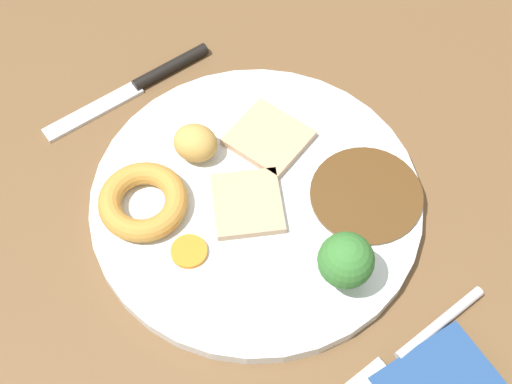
{
  "coord_description": "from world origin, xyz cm",
  "views": [
    {
      "loc": [
        -24.32,
        26.02,
        63.6
      ],
      "look_at": [
        1.45,
        2.61,
        6.0
      ],
      "focal_mm": 53.52,
      "sensor_mm": 36.0,
      "label": 1
    }
  ],
  "objects": [
    {
      "name": "dinner_plate",
      "position": [
        1.45,
        2.61,
        4.3
      ],
      "size": [
        29.81,
        29.81,
        1.4
      ],
      "primitive_type": "cylinder",
      "color": "white",
      "rests_on": "dining_table"
    },
    {
      "name": "meat_slice_main",
      "position": [
        1.36,
        3.73,
        5.4
      ],
      "size": [
        8.73,
        8.61,
        0.8
      ],
      "primitive_type": "cube",
      "rotation": [
        0.0,
        0.0,
        2.54
      ],
      "color": "tan",
      "rests_on": "dinner_plate"
    },
    {
      "name": "yorkshire_pudding",
      "position": [
        7.39,
        10.6,
        6.01
      ],
      "size": [
        7.93,
        7.93,
        2.03
      ],
      "primitive_type": "torus",
      "color": "#C68938",
      "rests_on": "dinner_plate"
    },
    {
      "name": "roast_potato_left",
      "position": [
        8.69,
        3.48,
        6.71
      ],
      "size": [
        5.3,
        5.09,
        3.41
      ],
      "primitive_type": "ellipsoid",
      "rotation": [
        0.0,
        0.0,
        0.49
      ],
      "color": "tan",
      "rests_on": "dinner_plate"
    },
    {
      "name": "broccoli_floret",
      "position": [
        -9.28,
        2.61,
        8.45
      ],
      "size": [
        4.65,
        4.65,
        5.87
      ],
      "color": "#8CB766",
      "rests_on": "dinner_plate"
    },
    {
      "name": "gravy_pool",
      "position": [
        -5.03,
        -4.86,
        5.15
      ],
      "size": [
        10.16,
        10.16,
        0.3
      ],
      "primitive_type": "cylinder",
      "color": "#563819",
      "rests_on": "dinner_plate"
    },
    {
      "name": "knife",
      "position": [
        19.4,
        1.62,
        4.05
      ],
      "size": [
        3.51,
        18.55,
        1.2
      ],
      "rotation": [
        0.0,
        0.0,
        1.46
      ],
      "color": "black",
      "rests_on": "dining_table"
    },
    {
      "name": "fork",
      "position": [
        -17.05,
        2.49,
        3.99
      ],
      "size": [
        2.58,
        15.32,
        0.9
      ],
      "rotation": [
        0.0,
        0.0,
        1.5
      ],
      "color": "silver",
      "rests_on": "dining_table"
    },
    {
      "name": "meat_slice_under",
      "position": [
        5.29,
        -2.49,
        5.4
      ],
      "size": [
        7.66,
        7.28,
        0.8
      ],
      "primitive_type": "cube",
      "rotation": [
        0.0,
        0.0,
        3.32
      ],
      "color": "tan",
      "rests_on": "dinner_plate"
    },
    {
      "name": "dining_table",
      "position": [
        0.0,
        0.0,
        1.8
      ],
      "size": [
        120.0,
        84.0,
        3.6
      ],
      "primitive_type": "cube",
      "color": "brown",
      "rests_on": "ground"
    },
    {
      "name": "carrot_coin_front",
      "position": [
        1.25,
        10.54,
        5.23
      ],
      "size": [
        3.15,
        3.15,
        0.45
      ],
      "primitive_type": "cylinder",
      "color": "orange",
      "rests_on": "dinner_plate"
    }
  ]
}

